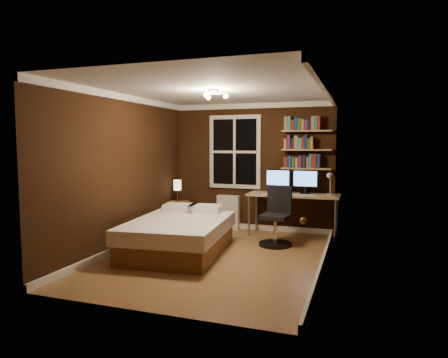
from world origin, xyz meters
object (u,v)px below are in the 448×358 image
(bed, at_px, (179,235))
(desk, at_px, (293,197))
(monitor_right, at_px, (305,182))
(office_chair, at_px, (276,223))
(nightstand, at_px, (178,216))
(desk_lamp, at_px, (330,183))
(monitor_left, at_px, (278,181))
(bedside_lamp, at_px, (177,191))
(radiator, at_px, (228,212))

(bed, relative_size, desk, 1.24)
(bed, distance_m, monitor_right, 2.60)
(office_chair, bearing_deg, nightstand, 173.30)
(desk_lamp, bearing_deg, nightstand, -177.41)
(monitor_left, height_order, office_chair, monitor_left)
(office_chair, bearing_deg, bedside_lamp, 173.30)
(nightstand, bearing_deg, desk, -12.85)
(radiator, bearing_deg, bedside_lamp, -155.39)
(bedside_lamp, relative_size, radiator, 0.64)
(radiator, xyz_separation_m, office_chair, (1.18, -0.98, 0.04))
(desk, bearing_deg, nightstand, -174.68)
(desk, distance_m, monitor_left, 0.43)
(nightstand, distance_m, desk, 2.32)
(radiator, distance_m, office_chair, 1.53)
(radiator, relative_size, monitor_right, 1.43)
(office_chair, bearing_deg, monitor_left, 108.05)
(bed, relative_size, nightstand, 3.71)
(monitor_left, height_order, desk_lamp, monitor_left)
(monitor_left, bearing_deg, desk, -15.07)
(bed, xyz_separation_m, monitor_right, (1.71, 1.82, 0.73))
(bedside_lamp, bearing_deg, office_chair, -14.68)
(desk, xyz_separation_m, desk_lamp, (0.65, -0.08, 0.28))
(monitor_right, bearing_deg, radiator, 175.16)
(nightstand, height_order, monitor_right, monitor_right)
(bedside_lamp, bearing_deg, monitor_left, 8.56)
(nightstand, xyz_separation_m, radiator, (0.93, 0.42, 0.06))
(radiator, distance_m, desk_lamp, 2.12)
(nightstand, relative_size, radiator, 0.83)
(radiator, bearing_deg, monitor_left, -7.22)
(desk, distance_m, monitor_right, 0.36)
(nightstand, distance_m, bedside_lamp, 0.50)
(monitor_right, height_order, office_chair, monitor_right)
(bed, height_order, monitor_right, monitor_right)
(nightstand, relative_size, desk_lamp, 1.27)
(monitor_left, relative_size, office_chair, 0.47)
(bed, distance_m, office_chair, 1.67)
(desk_lamp, bearing_deg, bedside_lamp, -177.41)
(bedside_lamp, xyz_separation_m, monitor_left, (1.96, 0.29, 0.24))
(bedside_lamp, bearing_deg, monitor_right, 6.81)
(radiator, xyz_separation_m, monitor_left, (1.03, -0.13, 0.68))
(monitor_left, xyz_separation_m, monitor_right, (0.51, 0.00, 0.00))
(monitor_right, bearing_deg, nightstand, -173.19)
(desk, distance_m, office_chair, 0.85)
(nightstand, distance_m, monitor_right, 2.59)
(bed, bearing_deg, desk_lamp, 31.65)
(bed, distance_m, radiator, 1.95)
(radiator, relative_size, desk_lamp, 1.54)
(nightstand, relative_size, desk, 0.34)
(bed, height_order, bedside_lamp, bedside_lamp)
(desk, height_order, desk_lamp, desk_lamp)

